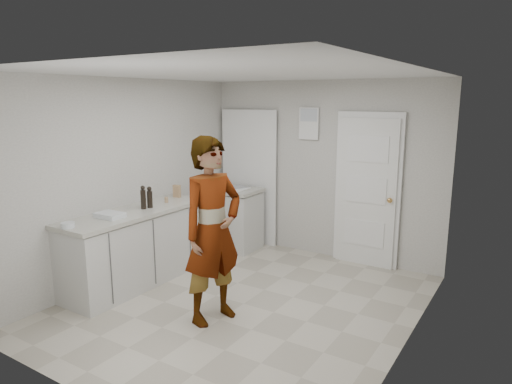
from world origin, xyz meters
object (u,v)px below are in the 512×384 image
Objects in this scene: oil_cruet_a at (150,198)px; oil_cruet_b at (143,198)px; person at (213,231)px; baking_dish at (110,215)px; cake_mix_box at (177,191)px; egg_bowl at (68,225)px; spice_jar at (166,200)px.

oil_cruet_b is (-0.02, -0.09, 0.01)m from oil_cruet_a.
person is at bearing -18.69° from oil_cruet_a.
oil_cruet_a is 0.92× the size of oil_cruet_b.
oil_cruet_b is 0.51m from baking_dish.
cake_mix_box is 0.73m from oil_cruet_b.
oil_cruet_b reaches higher than egg_bowl.
spice_jar is 0.25× the size of oil_cruet_b.
oil_cruet_b is at bearing -89.55° from cake_mix_box.
spice_jar is 0.51× the size of egg_bowl.
oil_cruet_a reaches higher than baking_dish.
baking_dish is at bearing -94.33° from oil_cruet_a.
person is 1.55m from spice_jar.
oil_cruet_b is at bearing 86.55° from egg_bowl.
oil_cruet_a is at bearing 76.77° from oil_cruet_b.
person is 6.52× the size of oil_cruet_b.
egg_bowl is (-0.06, -1.01, -0.11)m from oil_cruet_b.
spice_jar is 0.27× the size of oil_cruet_a.
oil_cruet_a is at bearing -85.44° from spice_jar.
spice_jar is at bearing -80.11° from cake_mix_box.
baking_dish is at bearing 85.86° from egg_bowl.
oil_cruet_b reaches higher than baking_dish.
cake_mix_box reaches higher than baking_dish.
oil_cruet_b reaches higher than spice_jar.
baking_dish is at bearing -94.08° from cake_mix_box.
egg_bowl is (0.05, -1.73, -0.06)m from cake_mix_box.
oil_cruet_b is at bearing 89.39° from person.
person is at bearing -29.54° from spice_jar.
person reaches higher than cake_mix_box.
oil_cruet_a is at bearing 85.67° from baking_dish.
baking_dish is at bearing 110.20° from person.
baking_dish is at bearing -91.22° from spice_jar.
oil_cruet_b is 1.02m from egg_bowl.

